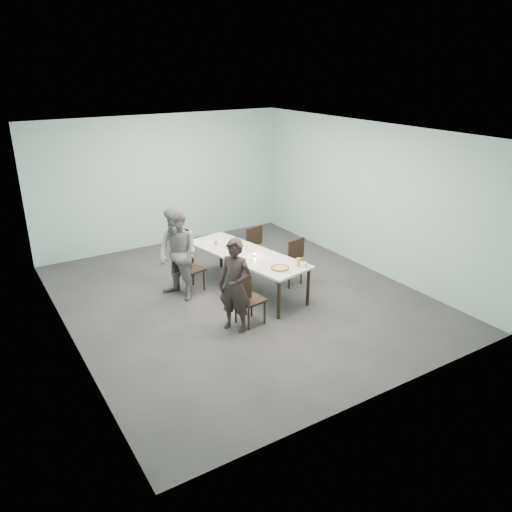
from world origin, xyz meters
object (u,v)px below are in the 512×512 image
pizza (280,268)px  side_plate (269,260)px  water_tumbler (305,265)px  tealight (255,255)px  beer_glass (299,262)px  amber_tumbler (216,243)px  diner_near (235,285)px  diner_far (178,255)px  chair_near_right (292,259)px  chair_far_right (250,245)px  chair_near_left (246,297)px  chair_far_left (187,267)px  table (246,256)px

pizza → side_plate: 0.46m
water_tumbler → tealight: (-0.46, 0.92, -0.02)m
pizza → tealight: size_ratio=6.07×
side_plate → beer_glass: size_ratio=1.20×
beer_glass → pizza: bearing=169.3°
pizza → tealight: (-0.05, 0.75, 0.00)m
pizza → amber_tumbler: bearing=102.5°
diner_near → amber_tumbler: 1.99m
diner_far → pizza: (1.31, -1.32, -0.08)m
chair_near_right → chair_far_right: (-0.29, 1.09, 0.00)m
chair_near_right → diner_near: size_ratio=0.56×
chair_near_left → water_tumbler: size_ratio=9.67×
diner_far → tealight: diner_far is taller
chair_far_left → water_tumbler: bearing=-60.6°
chair_near_right → tealight: size_ratio=15.54×
chair_far_right → amber_tumbler: bearing=4.1°
chair_near_left → chair_far_left: same height
table → chair_far_right: (0.64, 0.92, -0.19)m
diner_far → side_plate: (1.39, -0.86, -0.10)m
tealight → chair_near_right: bearing=2.7°
side_plate → water_tumbler: size_ratio=2.00×
water_tumbler → diner_near: bearing=-177.5°
chair_far_left → chair_near_right: (1.91, -0.69, 0.00)m
chair_near_right → diner_far: (-2.15, 0.52, 0.35)m
table → diner_near: diner_near is taller
chair_near_right → tealight: (-0.88, -0.04, 0.27)m
chair_near_right → pizza: (-0.83, -0.80, 0.27)m
table → chair_near_left: 1.36m
table → diner_far: (-1.21, 0.36, 0.16)m
diner_far → beer_glass: 2.16m
chair_far_right → pizza: bearing=64.5°
side_plate → tealight: 0.32m
table → chair_near_right: (0.93, -0.17, -0.19)m
chair_near_right → water_tumbler: bearing=55.3°
chair_far_left → amber_tumbler: 0.79m
table → pizza: bearing=-84.1°
chair_near_left → tealight: 1.24m
diner_near → chair_far_left: bearing=148.0°
side_plate → tealight: bearing=112.9°
chair_near_right → side_plate: bearing=13.2°
table → chair_far_left: (-0.98, 0.52, -0.19)m
tealight → amber_tumbler: bearing=109.5°
tealight → amber_tumbler: amber_tumbler is taller
chair_far_left → amber_tumbler: size_ratio=10.88×
chair_near_left → side_plate: (0.87, 0.65, 0.25)m
chair_far_right → water_tumbler: bearing=76.9°
chair_near_right → diner_far: size_ratio=0.51×
side_plate → tealight: tealight is taller
diner_far → tealight: (1.27, -0.57, -0.08)m
chair_far_right → tealight: (-0.59, -1.13, 0.27)m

